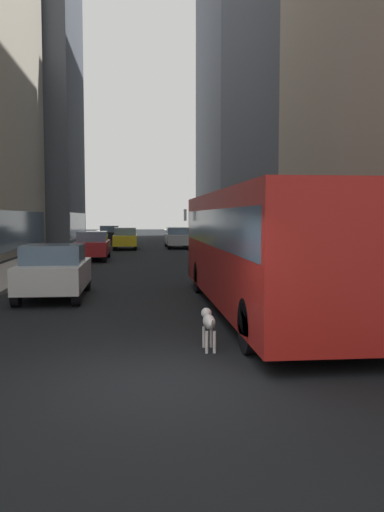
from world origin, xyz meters
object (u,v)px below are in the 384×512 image
object	(u,v)px
car_silver_sedan	(177,238)
dalmatian_dog	(209,322)
car_yellow_taxi	(125,238)
car_red_coupe	(93,245)
car_black_suv	(110,234)
pedestrian_in_coat	(375,276)
car_white_van	(54,271)
transit_bus	(260,243)

from	to	relation	value
car_silver_sedan	dalmatian_dog	size ratio (longest dim) A/B	4.76
car_silver_sedan	car_yellow_taxi	distance (m)	4.15
car_yellow_taxi	car_red_coupe	bearing A→B (deg)	-99.34
car_black_suv	pedestrian_in_coat	xyz separation A→B (m)	(8.17, -36.74, 0.19)
dalmatian_dog	pedestrian_in_coat	distance (m)	5.17
dalmatian_dog	car_red_coupe	bearing A→B (deg)	100.29
car_black_suv	car_yellow_taxi	size ratio (longest dim) A/B	1.06
car_yellow_taxi	car_white_van	bearing A→B (deg)	-93.84
transit_bus	car_black_suv	distance (m)	36.06
car_white_van	dalmatian_dog	world-z (taller)	car_white_van
transit_bus	car_red_coupe	size ratio (longest dim) A/B	2.63
car_white_van	pedestrian_in_coat	size ratio (longest dim) A/B	2.33
transit_bus	car_red_coupe	distance (m)	17.87
transit_bus	car_black_suv	bearing A→B (deg)	98.94
car_red_coupe	car_silver_sedan	distance (m)	12.20
car_silver_sedan	dalmatian_dog	world-z (taller)	car_silver_sedan
transit_bus	car_silver_sedan	world-z (taller)	transit_bus
car_red_coupe	dalmatian_dog	world-z (taller)	car_red_coupe
car_red_coupe	car_yellow_taxi	xyz separation A→B (m)	(1.60, 9.73, -0.00)
car_yellow_taxi	dalmatian_dog	world-z (taller)	car_yellow_taxi
car_red_coupe	pedestrian_in_coat	xyz separation A→B (m)	(8.17, -18.08, 0.19)
transit_bus	dalmatian_dog	size ratio (longest dim) A/B	11.98
car_red_coupe	car_black_suv	bearing A→B (deg)	90.00
car_black_suv	car_red_coupe	bearing A→B (deg)	-90.00
car_silver_sedan	dalmatian_dog	xyz separation A→B (m)	(-1.83, -31.57, -0.31)
car_red_coupe	dalmatian_dog	bearing A→B (deg)	-79.71
car_white_van	car_red_coupe	bearing A→B (deg)	90.00
car_black_suv	pedestrian_in_coat	distance (m)	37.64
car_silver_sedan	pedestrian_in_coat	world-z (taller)	pedestrian_in_coat
car_white_van	car_yellow_taxi	world-z (taller)	same
pedestrian_in_coat	car_white_van	bearing A→B (deg)	154.13
car_black_suv	pedestrian_in_coat	size ratio (longest dim) A/B	2.67
transit_bus	car_white_van	size ratio (longest dim) A/B	2.93
dalmatian_dog	pedestrian_in_coat	xyz separation A→B (m)	(4.41, 2.65, 0.50)
transit_bus	pedestrian_in_coat	bearing A→B (deg)	-23.68
car_yellow_taxi	dalmatian_dog	xyz separation A→B (m)	(2.17, -30.46, -0.31)
car_silver_sedan	dalmatian_dog	bearing A→B (deg)	-93.33
car_red_coupe	car_white_van	bearing A→B (deg)	-90.00
transit_bus	car_silver_sedan	bearing A→B (deg)	90.00
car_red_coupe	car_black_suv	distance (m)	18.66
car_yellow_taxi	pedestrian_in_coat	world-z (taller)	pedestrian_in_coat
pedestrian_in_coat	car_red_coupe	bearing A→B (deg)	114.33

